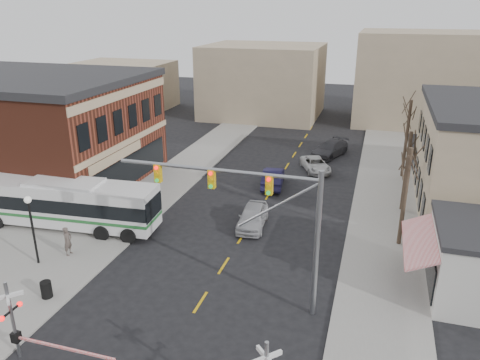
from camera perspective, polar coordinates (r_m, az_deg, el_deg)
name	(u,v)px	position (r m, az deg, el deg)	size (l,w,h in m)	color
ground	(186,325)	(25.07, -6.58, -17.14)	(160.00, 160.00, 0.00)	black
sidewalk_west	(176,176)	(44.68, -7.83, 0.49)	(5.00, 60.00, 0.12)	gray
sidewalk_east	(384,198)	(41.01, 17.18, -2.15)	(5.00, 60.00, 0.12)	gray
tree_east_a	(405,197)	(32.36, 19.44, -2.00)	(0.28, 0.28, 6.75)	#382B21
tree_east_b	(406,171)	(38.09, 19.60, 0.99)	(0.28, 0.28, 6.30)	#382B21
tree_east_c	(406,139)	(45.63, 19.62, 4.72)	(0.28, 0.28, 7.20)	#382B21
transit_bus	(67,203)	(35.88, -20.33, -2.62)	(13.48, 3.91, 3.42)	silver
traffic_signal_mast	(261,207)	(23.52, 2.54, -3.27)	(10.74, 0.30, 8.00)	gray
rr_crossing_west	(21,323)	(23.93, -25.17, -15.49)	(5.60, 1.36, 4.00)	gray
street_lamp	(31,216)	(30.95, -24.17, -4.06)	(0.44, 0.44, 4.51)	black
trash_bin	(46,289)	(28.48, -22.54, -12.22)	(0.60, 0.60, 0.96)	black
car_a	(253,216)	(34.22, 1.55, -4.46)	(1.87, 4.66, 1.59)	#9F9FA4
car_b	(273,177)	(41.81, 4.04, 0.31)	(1.72, 4.94, 1.63)	#1A173B
car_c	(315,165)	(46.22, 9.19, 1.87)	(2.13, 4.61, 1.28)	#BBBBBB
car_d	(330,149)	(51.03, 10.89, 3.73)	(2.20, 5.40, 1.57)	#36363B
pedestrian_near	(68,241)	(32.17, -20.27, -6.99)	(0.70, 0.46, 1.92)	#504640
pedestrian_far	(86,218)	(35.27, -18.26, -4.38)	(0.87, 0.68, 1.78)	#323658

